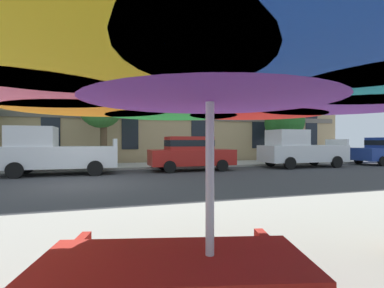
{
  "coord_description": "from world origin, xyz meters",
  "views": [
    {
      "loc": [
        0.72,
        -10.86,
        1.55
      ],
      "look_at": [
        5.01,
        3.2,
        1.4
      ],
      "focal_mm": 27.19,
      "sensor_mm": 36.0,
      "label": 1
    }
  ],
  "objects_px": {
    "pickup_white_midblock": "(54,152)",
    "pickup_white_downstreet": "(300,150)",
    "street_tree_right": "(284,122)",
    "patio_umbrella": "(210,72)",
    "street_tree_middle": "(102,106)",
    "sedan_red": "(191,152)"
  },
  "relations": [
    {
      "from": "patio_umbrella",
      "to": "street_tree_right",
      "type": "bearing_deg",
      "value": 53.96
    },
    {
      "from": "sedan_red",
      "to": "street_tree_middle",
      "type": "bearing_deg",
      "value": 143.4
    },
    {
      "from": "patio_umbrella",
      "to": "street_tree_middle",
      "type": "bearing_deg",
      "value": 92.8
    },
    {
      "from": "pickup_white_midblock",
      "to": "pickup_white_downstreet",
      "type": "distance_m",
      "value": 13.27
    },
    {
      "from": "pickup_white_downstreet",
      "to": "street_tree_right",
      "type": "distance_m",
      "value": 3.87
    },
    {
      "from": "pickup_white_downstreet",
      "to": "street_tree_right",
      "type": "relative_size",
      "value": 1.23
    },
    {
      "from": "pickup_white_midblock",
      "to": "pickup_white_downstreet",
      "type": "height_order",
      "value": "same"
    },
    {
      "from": "sedan_red",
      "to": "patio_umbrella",
      "type": "height_order",
      "value": "patio_umbrella"
    },
    {
      "from": "sedan_red",
      "to": "pickup_white_midblock",
      "type": "bearing_deg",
      "value": 180.0
    },
    {
      "from": "pickup_white_midblock",
      "to": "patio_umbrella",
      "type": "distance_m",
      "value": 13.06
    },
    {
      "from": "patio_umbrella",
      "to": "pickup_white_midblock",
      "type": "bearing_deg",
      "value": 102.75
    },
    {
      "from": "pickup_white_midblock",
      "to": "street_tree_middle",
      "type": "bearing_deg",
      "value": 57.7
    },
    {
      "from": "street_tree_middle",
      "to": "pickup_white_downstreet",
      "type": "bearing_deg",
      "value": -16.46
    },
    {
      "from": "sedan_red",
      "to": "street_tree_right",
      "type": "xyz_separation_m",
      "value": [
        7.89,
        3.19,
        1.93
      ]
    },
    {
      "from": "street_tree_right",
      "to": "patio_umbrella",
      "type": "bearing_deg",
      "value": -126.04
    },
    {
      "from": "sedan_red",
      "to": "street_tree_middle",
      "type": "height_order",
      "value": "street_tree_middle"
    },
    {
      "from": "street_tree_middle",
      "to": "street_tree_right",
      "type": "xyz_separation_m",
      "value": [
        12.34,
        -0.11,
        -0.71
      ]
    },
    {
      "from": "pickup_white_midblock",
      "to": "street_tree_right",
      "type": "height_order",
      "value": "street_tree_right"
    },
    {
      "from": "sedan_red",
      "to": "patio_umbrella",
      "type": "distance_m",
      "value": 13.26
    },
    {
      "from": "street_tree_middle",
      "to": "patio_umbrella",
      "type": "distance_m",
      "value": 16.1
    },
    {
      "from": "sedan_red",
      "to": "patio_umbrella",
      "type": "relative_size",
      "value": 1.2
    },
    {
      "from": "pickup_white_midblock",
      "to": "sedan_red",
      "type": "height_order",
      "value": "pickup_white_midblock"
    }
  ]
}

